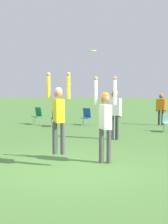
# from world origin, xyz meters

# --- Properties ---
(ground_plane) EXTENTS (120.00, 120.00, 0.00)m
(ground_plane) POSITION_xyz_m (0.00, 0.00, 0.00)
(ground_plane) COLOR #4C7A38
(person_jumping) EXTENTS (0.59, 0.48, 1.99)m
(person_jumping) POSITION_xyz_m (-0.27, 0.11, 1.35)
(person_jumping) COLOR #4C4C51
(person_jumping) RESTS_ON ground_plane
(person_defending) EXTENTS (0.58, 0.48, 2.20)m
(person_defending) POSITION_xyz_m (0.83, 0.60, 1.18)
(person_defending) COLOR #4C4C51
(person_defending) RESTS_ON ground_plane
(frisbee) EXTENTS (0.25, 0.25, 0.02)m
(frisbee) POSITION_xyz_m (0.51, 0.16, 2.79)
(frisbee) COLOR white
(camping_chair_1) EXTENTS (0.64, 0.71, 0.91)m
(camping_chair_1) POSITION_xyz_m (-3.21, 8.89, 0.53)
(camping_chair_1) COLOR gray
(camping_chair_1) RESTS_ON ground_plane
(camping_chair_2) EXTENTS (0.59, 0.64, 0.89)m
(camping_chair_2) POSITION_xyz_m (-0.60, 8.94, 0.50)
(camping_chair_2) COLOR gray
(camping_chair_2) RESTS_ON ground_plane
(camping_chair_4) EXTENTS (0.63, 0.67, 0.79)m
(camping_chair_4) POSITION_xyz_m (-2.03, 8.07, 0.48)
(camping_chair_4) COLOR gray
(camping_chair_4) RESTS_ON ground_plane
(person_spectator_near) EXTENTS (0.54, 0.26, 1.87)m
(person_spectator_near) POSITION_xyz_m (0.97, 4.37, 1.14)
(person_spectator_near) COLOR #2D2D38
(person_spectator_near) RESTS_ON ground_plane
(person_spectator_far) EXTENTS (0.55, 0.31, 1.65)m
(person_spectator_far) POSITION_xyz_m (3.26, 9.33, 0.98)
(person_spectator_far) COLOR #2D2D38
(person_spectator_far) RESTS_ON ground_plane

